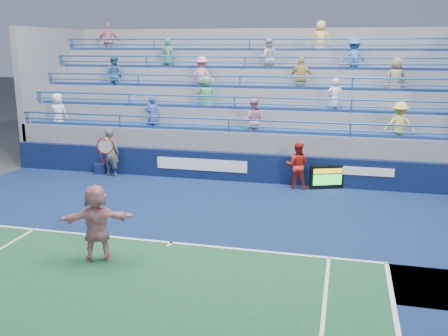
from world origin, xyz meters
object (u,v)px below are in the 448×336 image
(line_judge, at_px, (111,152))
(ball_girl, at_px, (297,165))
(judge_chair, at_px, (100,168))
(serve_speed_board, at_px, (327,177))
(tennis_player, at_px, (97,223))

(line_judge, xyz_separation_m, ball_girl, (7.35, -0.01, -0.11))
(line_judge, bearing_deg, judge_chair, -13.55)
(serve_speed_board, height_order, line_judge, line_judge)
(serve_speed_board, xyz_separation_m, judge_chair, (-9.05, 0.11, -0.19))
(tennis_player, height_order, line_judge, tennis_player)
(judge_chair, xyz_separation_m, line_judge, (0.63, -0.24, 0.73))
(serve_speed_board, distance_m, tennis_player, 9.17)
(judge_chair, relative_size, tennis_player, 0.25)
(judge_chair, bearing_deg, ball_girl, -1.77)
(judge_chair, relative_size, line_judge, 0.39)
(ball_girl, bearing_deg, judge_chair, -1.31)
(judge_chair, distance_m, line_judge, 0.99)
(judge_chair, xyz_separation_m, tennis_player, (3.91, -7.68, 0.72))
(serve_speed_board, distance_m, line_judge, 8.44)
(tennis_player, distance_m, line_judge, 8.13)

